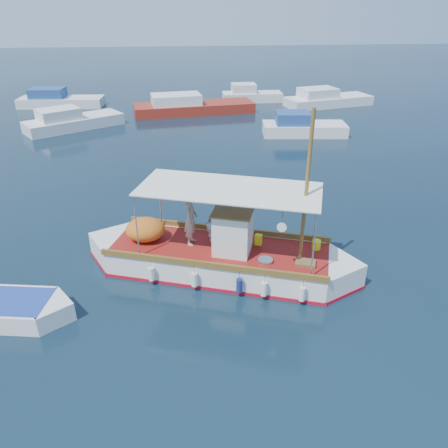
{
  "coord_description": "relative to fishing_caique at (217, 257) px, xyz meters",
  "views": [
    {
      "loc": [
        -1.9,
        -13.5,
        8.72
      ],
      "look_at": [
        -0.58,
        0.0,
        1.64
      ],
      "focal_mm": 35.0,
      "sensor_mm": 36.0,
      "label": 1
    }
  ],
  "objects": [
    {
      "name": "bg_boat_nw",
      "position": [
        -9.17,
        19.89,
        -0.05
      ],
      "size": [
        7.16,
        5.81,
        1.8
      ],
      "rotation": [
        0.0,
        0.0,
        0.58
      ],
      "color": "silver",
      "rests_on": "ground"
    },
    {
      "name": "bg_boat_ne",
      "position": [
        7.39,
        16.67,
        -0.05
      ],
      "size": [
        5.97,
        2.75,
        1.8
      ],
      "rotation": [
        0.0,
        0.0,
        -0.1
      ],
      "color": "silver",
      "rests_on": "ground"
    },
    {
      "name": "bg_boat_far_w",
      "position": [
        -11.84,
        27.58,
        -0.05
      ],
      "size": [
        7.38,
        2.72,
        1.8
      ],
      "rotation": [
        0.0,
        0.0,
        -0.06
      ],
      "color": "silver",
      "rests_on": "ground"
    },
    {
      "name": "bg_boat_far_n",
      "position": [
        5.46,
        28.13,
        -0.05
      ],
      "size": [
        5.49,
        2.04,
        1.8
      ],
      "rotation": [
        0.0,
        0.0,
        -0.01
      ],
      "color": "silver",
      "rests_on": "ground"
    },
    {
      "name": "fishing_caique",
      "position": [
        0.0,
        0.0,
        0.0
      ],
      "size": [
        9.52,
        4.9,
        6.12
      ],
      "rotation": [
        0.0,
        0.0,
        -0.32
      ],
      "color": "white",
      "rests_on": "ground"
    },
    {
      "name": "bg_boat_n",
      "position": [
        -0.24,
        23.98,
        -0.05
      ],
      "size": [
        10.25,
        4.19,
        1.8
      ],
      "rotation": [
        0.0,
        0.0,
        0.14
      ],
      "color": "maroon",
      "rests_on": "ground"
    },
    {
      "name": "ground",
      "position": [
        0.86,
        0.39,
        -0.54
      ],
      "size": [
        160.0,
        160.0,
        0.0
      ],
      "primitive_type": "plane",
      "color": "black",
      "rests_on": "ground"
    },
    {
      "name": "bg_boat_e",
      "position": [
        11.93,
        25.54,
        -0.05
      ],
      "size": [
        8.19,
        4.44,
        1.8
      ],
      "rotation": [
        0.0,
        0.0,
        0.25
      ],
      "color": "silver",
      "rests_on": "ground"
    }
  ]
}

